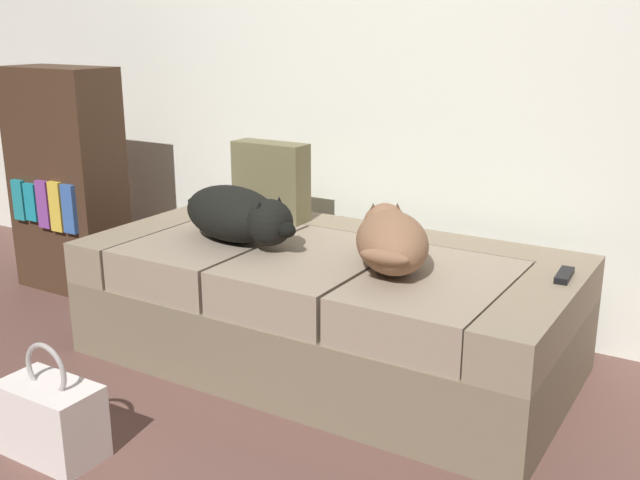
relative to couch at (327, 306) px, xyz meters
name	(u,v)px	position (x,y,z in m)	size (l,w,h in m)	color
couch	(327,306)	(0.00, 0.00, 0.00)	(1.86, 0.94, 0.46)	#766852
dog_dark	(238,215)	(-0.35, -0.09, 0.34)	(0.63, 0.37, 0.22)	black
dog_tan	(390,239)	(0.30, -0.06, 0.34)	(0.45, 0.55, 0.20)	#865D42
tv_remote	(564,275)	(0.86, 0.13, 0.24)	(0.04, 0.15, 0.02)	black
throw_pillow	(271,181)	(-0.45, 0.27, 0.40)	(0.34, 0.12, 0.34)	#6D6443
handbag	(51,418)	(-0.38, -1.03, -0.10)	(0.32, 0.18, 0.38)	silver
bookshelf	(67,181)	(-1.54, 0.08, 0.32)	(0.56, 0.30, 1.10)	#422C1D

